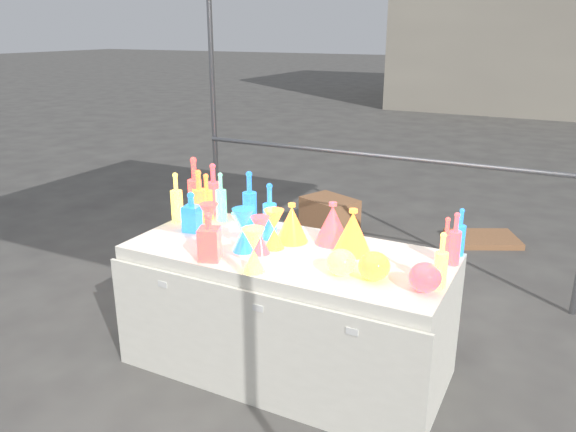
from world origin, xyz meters
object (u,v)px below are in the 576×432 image
at_px(globe_0, 374,268).
at_px(lampshade_0, 292,222).
at_px(display_table, 287,311).
at_px(bottle_0, 199,196).
at_px(cardboard_box_closed, 329,216).
at_px(hourglass_0, 209,222).

height_order(globe_0, lampshade_0, lampshade_0).
xyz_separation_m(display_table, lampshade_0, (-0.04, 0.14, 0.49)).
relative_size(globe_0, lampshade_0, 0.69).
xyz_separation_m(bottle_0, lampshade_0, (0.67, -0.04, -0.06)).
relative_size(cardboard_box_closed, lampshade_0, 2.18).
height_order(cardboard_box_closed, bottle_0, bottle_0).
distance_m(cardboard_box_closed, lampshade_0, 2.28).
bearing_deg(display_table, cardboard_box_closed, 107.02).
xyz_separation_m(cardboard_box_closed, globe_0, (1.23, -2.36, 0.63)).
height_order(bottle_0, hourglass_0, bottle_0).
height_order(cardboard_box_closed, lampshade_0, lampshade_0).
relative_size(display_table, hourglass_0, 8.42).
bearing_deg(lampshade_0, display_table, -61.09).
distance_m(cardboard_box_closed, bottle_0, 2.17).
height_order(hourglass_0, globe_0, hourglass_0).
bearing_deg(globe_0, hourglass_0, 175.18).
xyz_separation_m(display_table, bottle_0, (-0.72, 0.18, 0.55)).
xyz_separation_m(display_table, hourglass_0, (-0.48, -0.06, 0.49)).
bearing_deg(cardboard_box_closed, globe_0, -39.98).
height_order(display_table, lampshade_0, lampshade_0).
distance_m(hourglass_0, lampshade_0, 0.48).
xyz_separation_m(display_table, globe_0, (0.55, -0.14, 0.44)).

